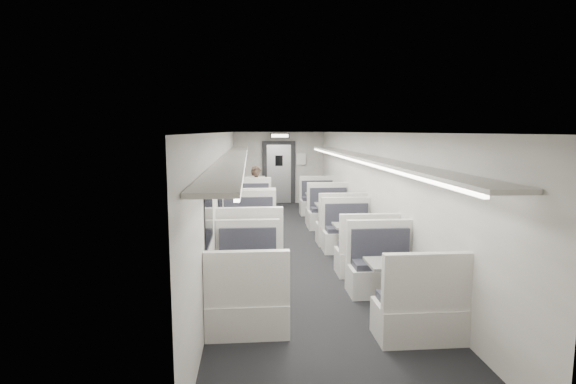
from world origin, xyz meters
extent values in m
cube|color=black|center=(0.00, 0.00, -0.06)|extent=(3.00, 12.00, 0.12)
cube|color=silver|center=(0.00, 0.00, 2.46)|extent=(3.00, 12.00, 0.12)
cube|color=silver|center=(0.00, 6.06, 1.20)|extent=(3.00, 0.12, 2.40)
cube|color=silver|center=(0.00, -6.06, 1.20)|extent=(3.00, 0.12, 2.40)
cube|color=silver|center=(-1.56, 0.00, 1.20)|extent=(0.12, 12.00, 2.40)
cube|color=silver|center=(1.56, 0.00, 1.20)|extent=(0.12, 12.00, 2.40)
cube|color=beige|center=(-1.00, 3.01, 0.21)|extent=(0.98, 0.54, 0.41)
cube|color=#23242F|center=(-1.00, 3.03, 0.46)|extent=(0.87, 0.43, 0.09)
cube|color=beige|center=(-1.00, 2.81, 0.74)|extent=(0.98, 0.11, 0.65)
cube|color=beige|center=(-1.00, 4.44, 0.21)|extent=(0.98, 0.54, 0.41)
cube|color=#23242F|center=(-1.00, 4.42, 0.46)|extent=(0.87, 0.43, 0.09)
cube|color=beige|center=(-1.00, 4.64, 0.74)|extent=(0.98, 0.11, 0.65)
cylinder|color=silver|center=(-1.00, 3.72, 0.32)|extent=(0.09, 0.09, 0.64)
cylinder|color=silver|center=(-1.00, 3.72, 0.01)|extent=(0.33, 0.33, 0.03)
cube|color=gray|center=(-1.00, 3.72, 0.67)|extent=(0.81, 0.55, 0.04)
cube|color=beige|center=(-1.00, 0.48, 0.24)|extent=(1.15, 0.64, 0.49)
cube|color=#23242F|center=(-1.00, 0.51, 0.54)|extent=(1.02, 0.51, 0.11)
cube|color=beige|center=(-1.00, 0.24, 0.87)|extent=(1.15, 0.13, 0.76)
cube|color=beige|center=(-1.00, 2.17, 0.24)|extent=(1.15, 0.64, 0.49)
cube|color=#23242F|center=(-1.00, 2.14, 0.54)|extent=(1.02, 0.51, 0.11)
cube|color=beige|center=(-1.00, 2.40, 0.87)|extent=(1.15, 0.13, 0.76)
cylinder|color=silver|center=(-1.00, 1.32, 0.37)|extent=(0.11, 0.11, 0.75)
cylinder|color=silver|center=(-1.00, 1.32, 0.02)|extent=(0.39, 0.39, 0.03)
cube|color=gray|center=(-1.00, 1.32, 0.79)|extent=(0.95, 0.65, 0.04)
cube|color=beige|center=(-1.00, -1.75, 0.24)|extent=(1.13, 0.63, 0.48)
cube|color=#23242F|center=(-1.00, -1.72, 0.53)|extent=(1.00, 0.50, 0.11)
cube|color=beige|center=(-1.00, -1.98, 0.85)|extent=(1.13, 0.13, 0.75)
cube|color=beige|center=(-1.00, -0.09, 0.24)|extent=(1.13, 0.63, 0.48)
cube|color=#23242F|center=(-1.00, -0.12, 0.53)|extent=(1.00, 0.50, 0.11)
cube|color=beige|center=(-1.00, 0.14, 0.85)|extent=(1.13, 0.13, 0.75)
cylinder|color=silver|center=(-1.00, -0.92, 0.37)|extent=(0.11, 0.11, 0.73)
cylinder|color=silver|center=(-1.00, -0.92, 0.02)|extent=(0.38, 0.38, 0.03)
cube|color=gray|center=(-1.00, -0.92, 0.78)|extent=(0.94, 0.64, 0.04)
cube|color=beige|center=(-1.00, -3.83, 0.21)|extent=(0.99, 0.55, 0.42)
cube|color=#23242F|center=(-1.00, -3.80, 0.47)|extent=(0.87, 0.44, 0.09)
cube|color=beige|center=(-1.00, -4.03, 0.74)|extent=(0.99, 0.11, 0.65)
cube|color=beige|center=(-1.00, -2.37, 0.21)|extent=(0.99, 0.55, 0.42)
cube|color=#23242F|center=(-1.00, -2.40, 0.47)|extent=(0.87, 0.44, 0.09)
cube|color=beige|center=(-1.00, -2.17, 0.74)|extent=(0.99, 0.11, 0.65)
cylinder|color=silver|center=(-1.00, -3.10, 0.32)|extent=(0.09, 0.09, 0.64)
cylinder|color=silver|center=(-1.00, -3.10, 0.01)|extent=(0.33, 0.33, 0.03)
cube|color=gray|center=(-1.00, -3.10, 0.68)|extent=(0.82, 0.56, 0.04)
cube|color=beige|center=(1.00, 2.33, 0.22)|extent=(1.02, 0.57, 0.43)
cube|color=#23242F|center=(1.00, 2.36, 0.48)|extent=(0.91, 0.45, 0.10)
cube|color=beige|center=(1.00, 2.12, 0.77)|extent=(1.02, 0.12, 0.68)
cube|color=beige|center=(1.00, 3.83, 0.22)|extent=(1.02, 0.57, 0.43)
cube|color=#23242F|center=(1.00, 3.80, 0.48)|extent=(0.91, 0.45, 0.10)
cube|color=beige|center=(1.00, 4.04, 0.77)|extent=(1.02, 0.12, 0.68)
cylinder|color=silver|center=(1.00, 3.08, 0.33)|extent=(0.10, 0.10, 0.67)
cylinder|color=silver|center=(1.00, 3.08, 0.01)|extent=(0.35, 0.35, 0.03)
cube|color=gray|center=(1.00, 3.08, 0.70)|extent=(0.85, 0.58, 0.04)
cube|color=beige|center=(1.00, 0.38, 0.22)|extent=(1.05, 0.58, 0.45)
cube|color=#23242F|center=(1.00, 0.41, 0.49)|extent=(0.93, 0.46, 0.10)
cube|color=beige|center=(1.00, 0.16, 0.79)|extent=(1.05, 0.12, 0.69)
cube|color=beige|center=(1.00, 1.92, 0.22)|extent=(1.05, 0.58, 0.45)
cube|color=#23242F|center=(1.00, 1.89, 0.49)|extent=(0.93, 0.46, 0.10)
cube|color=beige|center=(1.00, 2.13, 0.79)|extent=(1.05, 0.12, 0.69)
cylinder|color=silver|center=(1.00, 1.15, 0.34)|extent=(0.10, 0.10, 0.68)
cylinder|color=silver|center=(1.00, 1.15, 0.01)|extent=(0.36, 0.36, 0.03)
cube|color=gray|center=(1.00, 1.15, 0.72)|extent=(0.87, 0.59, 0.04)
cube|color=beige|center=(1.00, -1.72, 0.21)|extent=(0.99, 0.55, 0.42)
cube|color=#23242F|center=(1.00, -1.69, 0.47)|extent=(0.88, 0.44, 0.09)
cube|color=beige|center=(1.00, -1.92, 0.75)|extent=(0.99, 0.11, 0.66)
cube|color=beige|center=(1.00, -0.25, 0.21)|extent=(0.99, 0.55, 0.42)
cube|color=#23242F|center=(1.00, -0.28, 0.47)|extent=(0.88, 0.44, 0.09)
cube|color=beige|center=(1.00, -0.05, 0.75)|extent=(0.99, 0.11, 0.66)
cylinder|color=silver|center=(1.00, -0.99, 0.32)|extent=(0.09, 0.09, 0.65)
cylinder|color=silver|center=(1.00, -0.99, 0.01)|extent=(0.34, 0.34, 0.03)
cube|color=gray|center=(1.00, -0.99, 0.69)|extent=(0.83, 0.56, 0.04)
cube|color=beige|center=(1.00, -4.15, 0.21)|extent=(1.00, 0.56, 0.43)
cube|color=#23242F|center=(1.00, -4.12, 0.47)|extent=(0.89, 0.45, 0.09)
cube|color=beige|center=(1.00, -4.35, 0.76)|extent=(1.00, 0.11, 0.66)
cube|color=beige|center=(1.00, -2.67, 0.21)|extent=(1.00, 0.56, 0.43)
cube|color=#23242F|center=(1.00, -2.70, 0.47)|extent=(0.89, 0.45, 0.09)
cube|color=beige|center=(1.00, -2.47, 0.76)|extent=(1.00, 0.11, 0.66)
cylinder|color=silver|center=(1.00, -3.41, 0.33)|extent=(0.09, 0.09, 0.65)
cylinder|color=silver|center=(1.00, -3.41, 0.01)|extent=(0.34, 0.34, 0.03)
cube|color=gray|center=(1.00, -3.41, 0.69)|extent=(0.83, 0.57, 0.04)
imported|color=black|center=(-0.80, 2.54, 0.77)|extent=(0.59, 0.41, 1.54)
cube|color=black|center=(-1.49, 3.40, 1.35)|extent=(0.02, 1.18, 0.84)
cube|color=black|center=(-1.49, 1.20, 1.35)|extent=(0.02, 1.18, 0.84)
cube|color=black|center=(-1.49, -1.00, 1.35)|extent=(0.02, 1.18, 0.84)
cube|color=black|center=(-1.49, -3.20, 1.35)|extent=(0.02, 1.18, 0.84)
cube|color=beige|center=(-1.26, -0.30, 1.92)|extent=(0.46, 10.40, 0.05)
cube|color=white|center=(-1.06, -0.30, 1.87)|extent=(0.05, 10.20, 0.04)
cube|color=beige|center=(1.26, -0.30, 1.92)|extent=(0.46, 10.40, 0.05)
cube|color=white|center=(1.06, -0.30, 1.87)|extent=(0.05, 10.20, 0.04)
cube|color=black|center=(0.00, 5.94, 1.05)|extent=(1.10, 0.10, 2.10)
cube|color=silver|center=(0.00, 5.91, 1.00)|extent=(0.80, 0.05, 1.95)
cube|color=black|center=(0.00, 5.87, 1.45)|extent=(0.25, 0.02, 0.35)
cube|color=black|center=(0.00, 5.45, 2.28)|extent=(0.62, 0.10, 0.16)
cube|color=white|center=(0.00, 5.39, 2.28)|extent=(0.54, 0.02, 0.10)
cube|color=white|center=(0.75, 5.92, 1.50)|extent=(0.32, 0.02, 0.40)
camera|label=1|loc=(-0.94, -9.03, 2.43)|focal=28.00mm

